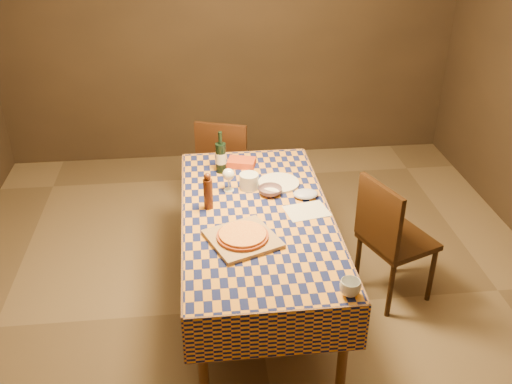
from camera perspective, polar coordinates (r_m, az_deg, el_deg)
room at (r=3.31m, az=0.09°, el=6.36°), size 5.00×5.10×2.70m
dining_table at (r=3.62m, az=0.09°, el=-3.23°), size 0.94×1.84×0.77m
cutting_board at (r=3.33m, az=-1.34°, el=-4.71°), size 0.48×0.48×0.02m
pizza at (r=3.31m, az=-1.35°, el=-4.34°), size 0.33×0.33×0.03m
pepper_mill at (r=3.60m, az=-4.82°, el=0.01°), size 0.07×0.07×0.25m
bowl at (r=3.79m, az=1.43°, el=0.10°), size 0.19×0.19×0.05m
wine_glass at (r=3.79m, az=-2.77°, el=1.69°), size 0.08×0.08×0.16m
wine_bottle at (r=4.04m, az=-3.54°, el=3.51°), size 0.08×0.08×0.31m
deli_tub at (r=3.84m, az=-0.71°, el=1.07°), size 0.16×0.16×0.11m
takeout_container at (r=4.16m, az=-1.45°, el=2.97°), size 0.22×0.18×0.05m
white_plate at (r=3.92m, az=2.28°, el=0.92°), size 0.37×0.37×0.02m
tumbler at (r=2.96m, az=9.40°, el=-9.42°), size 0.13×0.13×0.09m
flour_patch at (r=3.62m, az=5.10°, el=-1.90°), size 0.30×0.25×0.00m
flour_bag at (r=3.76m, az=4.98°, el=-0.19°), size 0.20×0.18×0.05m
chair_far at (r=4.75m, az=-3.09°, el=2.79°), size 0.53×0.54×0.93m
chair_right at (r=3.93m, az=13.21°, el=-4.20°), size 0.55×0.55×0.93m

